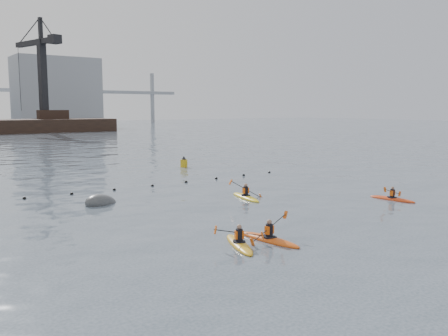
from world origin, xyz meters
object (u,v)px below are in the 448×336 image
(mooring_buoy, at_px, (101,204))
(kayaker_0, at_px, (269,239))
(kayaker_1, at_px, (239,243))
(kayaker_4, at_px, (392,198))
(kayaker_3, at_px, (246,197))
(nav_buoy, at_px, (184,163))

(mooring_buoy, bearing_deg, kayaker_0, -76.32)
(kayaker_1, bearing_deg, kayaker_4, 30.30)
(kayaker_3, bearing_deg, mooring_buoy, 167.05)
(kayaker_1, xyz_separation_m, kayaker_3, (6.87, 8.24, 0.00))
(kayaker_3, height_order, kayaker_4, kayaker_3)
(kayaker_1, height_order, mooring_buoy, kayaker_1)
(kayaker_0, relative_size, kayaker_4, 1.11)
(kayaker_3, xyz_separation_m, kayaker_4, (7.22, -5.93, -0.01))
(mooring_buoy, height_order, nav_buoy, nav_buoy)
(kayaker_0, bearing_deg, kayaker_3, 50.48)
(kayaker_1, distance_m, nav_buoy, 27.28)
(kayaker_1, relative_size, nav_buoy, 2.58)
(kayaker_4, bearing_deg, mooring_buoy, -39.44)
(mooring_buoy, bearing_deg, kayaker_4, -31.97)
(kayaker_0, xyz_separation_m, kayaker_4, (12.57, 2.51, -0.01))
(kayaker_3, height_order, mooring_buoy, kayaker_3)
(kayaker_1, distance_m, kayaker_3, 10.72)
(kayaker_4, bearing_deg, kayaker_3, -46.86)
(kayaker_0, xyz_separation_m, kayaker_1, (-1.52, 0.20, -0.00))
(kayaker_3, relative_size, mooring_buoy, 1.50)
(kayaker_0, distance_m, kayaker_1, 1.53)
(kayaker_0, bearing_deg, kayaker_1, 165.41)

